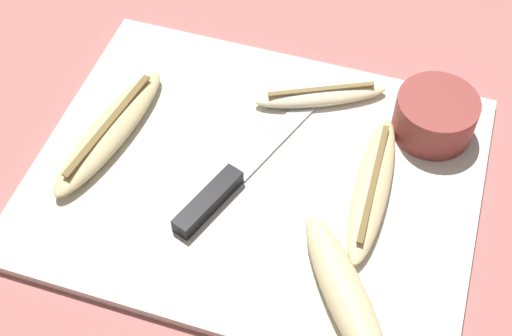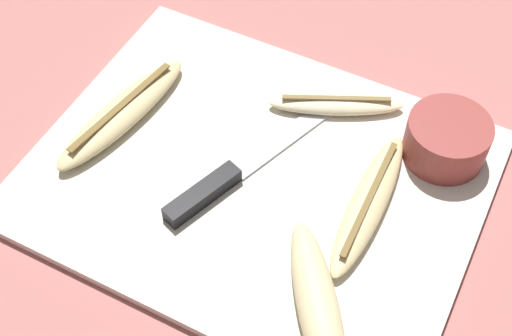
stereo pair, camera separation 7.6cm
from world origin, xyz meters
name	(u,v)px [view 1 (the left image)]	position (x,y,z in m)	size (l,w,h in m)	color
ground_plane	(256,180)	(0.00, 0.00, 0.00)	(4.00, 4.00, 0.00)	#B76B66
cutting_board	(256,177)	(0.00, 0.00, 0.01)	(0.47, 0.37, 0.01)	silver
knife	(227,184)	(-0.02, -0.03, 0.02)	(0.11, 0.24, 0.02)	black
banana_bright_far	(321,95)	(0.04, 0.12, 0.02)	(0.15, 0.10, 0.02)	beige
banana_ripe_center	(372,187)	(0.12, 0.01, 0.02)	(0.04, 0.19, 0.02)	beige
banana_soft_right	(346,295)	(0.13, -0.12, 0.03)	(0.14, 0.17, 0.03)	beige
banana_mellow_near	(109,132)	(-0.17, 0.00, 0.02)	(0.08, 0.21, 0.02)	beige
prep_bowl	(435,116)	(0.17, 0.12, 0.04)	(0.09, 0.09, 0.05)	#993D38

